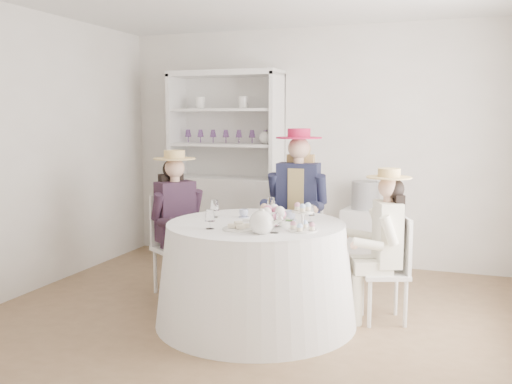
% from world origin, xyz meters
% --- Properties ---
extents(ground, '(4.50, 4.50, 0.00)m').
position_xyz_m(ground, '(0.00, 0.00, 0.00)').
color(ground, brown).
rests_on(ground, ground).
extents(wall_back, '(4.50, 0.00, 4.50)m').
position_xyz_m(wall_back, '(0.00, 2.00, 1.35)').
color(wall_back, silver).
rests_on(wall_back, ground).
extents(wall_front, '(4.50, 0.00, 4.50)m').
position_xyz_m(wall_front, '(0.00, -2.00, 1.35)').
color(wall_front, silver).
rests_on(wall_front, ground).
extents(wall_left, '(0.00, 4.50, 4.50)m').
position_xyz_m(wall_left, '(-2.25, 0.00, 1.35)').
color(wall_left, silver).
rests_on(wall_left, ground).
extents(tea_table, '(1.65, 1.65, 0.83)m').
position_xyz_m(tea_table, '(0.09, -0.15, 0.41)').
color(tea_table, white).
rests_on(tea_table, ground).
extents(hutch, '(1.44, 0.81, 2.22)m').
position_xyz_m(hutch, '(-0.97, 1.77, 0.79)').
color(hutch, silver).
rests_on(hutch, ground).
extents(side_table, '(0.48, 0.48, 0.69)m').
position_xyz_m(side_table, '(0.68, 1.75, 0.34)').
color(side_table, silver).
rests_on(side_table, ground).
extents(hatbox, '(0.39, 0.39, 0.30)m').
position_xyz_m(hatbox, '(0.68, 1.75, 0.84)').
color(hatbox, black).
rests_on(hatbox, side_table).
extents(guest_left, '(0.59, 0.56, 1.38)m').
position_xyz_m(guest_left, '(-0.86, 0.29, 0.78)').
color(guest_left, silver).
rests_on(guest_left, ground).
extents(guest_mid, '(0.57, 0.60, 1.58)m').
position_xyz_m(guest_mid, '(0.15, 0.90, 0.89)').
color(guest_mid, silver).
rests_on(guest_mid, ground).
extents(guest_right, '(0.53, 0.48, 1.28)m').
position_xyz_m(guest_right, '(1.08, 0.21, 0.72)').
color(guest_right, silver).
rests_on(guest_right, ground).
extents(spare_chair, '(0.47, 0.47, 0.99)m').
position_xyz_m(spare_chair, '(-0.26, 1.48, 0.53)').
color(spare_chair, silver).
rests_on(spare_chair, ground).
extents(teacup_a, '(0.09, 0.09, 0.06)m').
position_xyz_m(teacup_a, '(-0.09, 0.04, 0.86)').
color(teacup_a, white).
rests_on(teacup_a, tea_table).
extents(teacup_b, '(0.09, 0.09, 0.07)m').
position_xyz_m(teacup_b, '(0.16, 0.15, 0.87)').
color(teacup_b, white).
rests_on(teacup_b, tea_table).
extents(teacup_c, '(0.12, 0.12, 0.07)m').
position_xyz_m(teacup_c, '(0.32, 0.04, 0.87)').
color(teacup_c, white).
rests_on(teacup_c, tea_table).
extents(flower_bowl, '(0.21, 0.21, 0.05)m').
position_xyz_m(flower_bowl, '(0.29, -0.22, 0.86)').
color(flower_bowl, white).
rests_on(flower_bowl, tea_table).
extents(flower_arrangement, '(0.21, 0.21, 0.08)m').
position_xyz_m(flower_arrangement, '(0.28, -0.26, 0.93)').
color(flower_arrangement, '#D76B95').
rests_on(flower_arrangement, tea_table).
extents(table_teapot, '(0.26, 0.18, 0.19)m').
position_xyz_m(table_teapot, '(0.28, -0.54, 0.92)').
color(table_teapot, white).
rests_on(table_teapot, tea_table).
extents(sandwich_plate, '(0.26, 0.26, 0.06)m').
position_xyz_m(sandwich_plate, '(0.07, -0.46, 0.85)').
color(sandwich_plate, white).
rests_on(sandwich_plate, tea_table).
extents(cupcake_stand, '(0.22, 0.22, 0.21)m').
position_xyz_m(cupcake_stand, '(0.53, -0.35, 0.91)').
color(cupcake_stand, white).
rests_on(cupcake_stand, tea_table).
extents(stemware_set, '(0.91, 0.88, 0.15)m').
position_xyz_m(stemware_set, '(0.09, -0.15, 0.91)').
color(stemware_set, white).
rests_on(stemware_set, tea_table).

